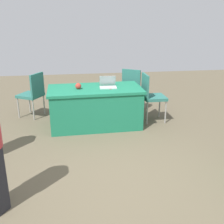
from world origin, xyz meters
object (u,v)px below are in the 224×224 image
Objects in this scene: chair_tucked_right at (151,94)px; scissors_red at (111,88)px; table_foreground at (95,107)px; laptop_silver at (108,85)px; chair_by_pillar at (133,87)px; chair_near_front at (33,92)px; yarn_ball at (78,86)px.

scissors_red is at bearing -81.11° from chair_tucked_right.
scissors_red is (0.82, 0.14, 0.20)m from chair_tucked_right.
table_foreground is 0.49m from scissors_red.
table_foreground is at bearing 7.44° from laptop_silver.
chair_tucked_right reaches higher than scissors_red.
laptop_silver is (-0.25, -0.02, 0.42)m from table_foreground.
chair_by_pillar is at bearing 160.96° from scissors_red.
chair_by_pillar reaches higher than chair_near_front.
laptop_silver is (-1.50, 0.67, 0.26)m from chair_near_front.
chair_by_pillar is 2.89× the size of laptop_silver.
scissors_red is at bearing 129.39° from laptop_silver.
chair_near_front is at bearing -143.93° from chair_by_pillar.
scissors_red is (-1.55, 0.75, 0.22)m from chair_near_front.
table_foreground is 1.90× the size of chair_near_front.
yarn_ball is 0.62m from scissors_red.
yarn_ball is at bearing -74.70° from scissors_red.
table_foreground is at bearing -173.10° from yarn_ball.
chair_tucked_right is 5.42× the size of scissors_red.
chair_by_pillar is at bearing -57.61° from chair_near_front.
scissors_red is (-0.62, 0.02, -0.05)m from yarn_ball.
laptop_silver is 1.85× the size of scissors_red.
chair_tucked_right is at bearing -175.18° from yarn_ball.
chair_near_front is 8.33× the size of yarn_ball.
chair_tucked_right is 8.59× the size of yarn_ball.
yarn_ball is at bearing -112.66° from chair_by_pillar.
yarn_ball reaches higher than scissors_red.
laptop_silver is at bearing -86.47° from chair_tucked_right.
chair_near_front is 1.74m from scissors_red.
chair_by_pillar is 1.51m from yarn_ball.
yarn_ball is (0.31, 0.04, 0.43)m from table_foreground.
yarn_ball is (0.57, 0.06, 0.02)m from laptop_silver.
table_foreground is 9.96× the size of scissors_red.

